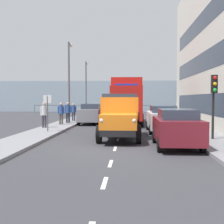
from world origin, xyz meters
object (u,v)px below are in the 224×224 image
(street_sign, at_px, (47,107))
(car_grey_oppositeside_0, at_px, (91,113))
(car_maroon_kerbside_near, at_px, (176,127))
(pedestrian_couple_b, at_px, (61,112))
(lamp_post_far, at_px, (86,83))
(lamp_post_promenade, at_px, (69,75))
(lorry_cargo_red, at_px, (127,100))
(pedestrian_in_dark_coat, at_px, (68,111))
(pedestrian_with_bag, at_px, (74,111))
(car_white_kerbside_1, at_px, (162,118))
(truck_vintage_orange, at_px, (120,117))
(pedestrian_strolling, at_px, (44,113))
(traffic_light_near, at_px, (214,93))

(street_sign, bearing_deg, car_grey_oppositeside_0, -103.84)
(car_maroon_kerbside_near, bearing_deg, pedestrian_couple_b, -51.51)
(lamp_post_far, bearing_deg, lamp_post_promenade, 90.23)
(lorry_cargo_red, height_order, car_grey_oppositeside_0, lorry_cargo_red)
(lorry_cargo_red, distance_m, pedestrian_in_dark_coat, 5.10)
(pedestrian_with_bag, bearing_deg, car_white_kerbside_1, 134.50)
(truck_vintage_orange, relative_size, lamp_post_far, 0.86)
(car_white_kerbside_1, bearing_deg, car_grey_oppositeside_0, -47.48)
(lorry_cargo_red, height_order, car_white_kerbside_1, lorry_cargo_red)
(pedestrian_strolling, bearing_deg, lamp_post_promenade, -95.59)
(car_grey_oppositeside_0, height_order, pedestrian_with_bag, pedestrian_with_bag)
(truck_vintage_orange, distance_m, lorry_cargo_red, 9.70)
(pedestrian_with_bag, height_order, traffic_light_near, traffic_light_near)
(car_grey_oppositeside_0, distance_m, pedestrian_in_dark_coat, 2.03)
(car_white_kerbside_1, relative_size, pedestrian_with_bag, 2.80)
(pedestrian_strolling, distance_m, pedestrian_with_bag, 6.42)
(traffic_light_near, xyz_separation_m, street_sign, (9.26, -2.98, -0.79))
(pedestrian_with_bag, relative_size, lamp_post_far, 0.24)
(lamp_post_promenade, relative_size, street_sign, 3.12)
(truck_vintage_orange, relative_size, car_maroon_kerbside_near, 1.40)
(pedestrian_couple_b, bearing_deg, pedestrian_strolling, 77.47)
(truck_vintage_orange, bearing_deg, car_white_kerbside_1, -126.60)
(lamp_post_far, height_order, street_sign, lamp_post_far)
(car_white_kerbside_1, xyz_separation_m, pedestrian_in_dark_coat, (7.27, -5.10, 0.26))
(street_sign, bearing_deg, lamp_post_promenade, -87.79)
(car_white_kerbside_1, height_order, car_grey_oppositeside_0, same)
(truck_vintage_orange, relative_size, traffic_light_near, 1.76)
(lorry_cargo_red, xyz_separation_m, car_maroon_kerbside_near, (-2.36, 11.97, -1.18))
(lorry_cargo_red, xyz_separation_m, street_sign, (4.82, 7.32, -0.39))
(pedestrian_strolling, relative_size, pedestrian_in_dark_coat, 1.04)
(car_grey_oppositeside_0, bearing_deg, car_maroon_kerbside_near, 114.80)
(truck_vintage_orange, bearing_deg, lorry_cargo_red, -91.50)
(car_grey_oppositeside_0, xyz_separation_m, lamp_post_promenade, (2.06, -0.86, 3.39))
(car_white_kerbside_1, xyz_separation_m, traffic_light_near, (-2.08, 4.16, 1.58))
(pedestrian_couple_b, distance_m, pedestrian_with_bag, 3.80)
(car_maroon_kerbside_near, relative_size, lamp_post_far, 0.61)
(car_maroon_kerbside_near, bearing_deg, traffic_light_near, -141.21)
(pedestrian_strolling, relative_size, pedestrian_couple_b, 1.04)
(traffic_light_near, bearing_deg, pedestrian_in_dark_coat, -44.73)
(car_grey_oppositeside_0, bearing_deg, pedestrian_with_bag, -38.64)
(car_grey_oppositeside_0, xyz_separation_m, street_sign, (1.75, 7.11, 0.79))
(lamp_post_far, bearing_deg, car_grey_oppositeside_0, 100.77)
(car_white_kerbside_1, height_order, lamp_post_promenade, lamp_post_promenade)
(lorry_cargo_red, bearing_deg, truck_vintage_orange, 88.50)
(car_grey_oppositeside_0, bearing_deg, car_white_kerbside_1, 132.52)
(lorry_cargo_red, distance_m, traffic_light_near, 11.22)
(pedestrian_couple_b, bearing_deg, street_sign, 93.62)
(lorry_cargo_red, distance_m, street_sign, 8.77)
(pedestrian_in_dark_coat, bearing_deg, truck_vintage_orange, 118.36)
(car_white_kerbside_1, relative_size, pedestrian_couple_b, 2.60)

